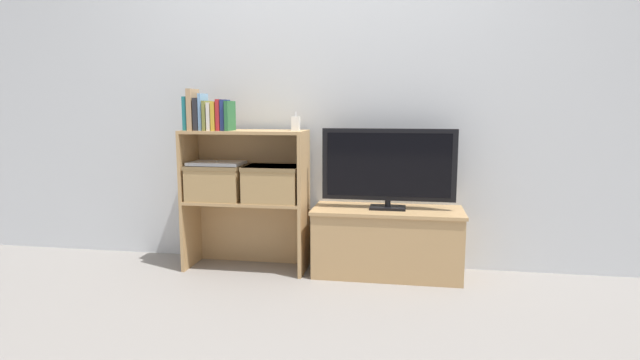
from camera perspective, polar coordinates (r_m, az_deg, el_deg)
The scene contains 20 objects.
ground_plane at distance 3.12m, azimuth -0.49°, elevation -11.35°, with size 16.00×16.00×0.00m, color gray.
wall_back at distance 3.34m, azimuth 0.71°, elevation 10.88°, with size 10.00×0.05×2.40m.
tv_stand at distance 3.19m, azimuth 7.66°, elevation -7.00°, with size 0.93×0.38×0.42m.
tv at distance 3.10m, azimuth 7.83°, elevation 1.57°, with size 0.82×0.14×0.50m.
bookshelf_lower_tier at distance 3.36m, azimuth -8.09°, elevation -4.90°, with size 0.79×0.31×0.46m.
bookshelf_upper_tier at distance 3.28m, azimuth -8.25°, elevation 2.82°, with size 0.79×0.31×0.45m.
book_teal at distance 3.29m, azimuth -14.85°, elevation 7.36°, with size 0.02×0.13×0.21m.
book_tan at distance 3.27m, azimuth -14.31°, elevation 7.79°, with size 0.03×0.14×0.26m.
book_charcoal at distance 3.26m, azimuth -13.66°, elevation 7.31°, with size 0.03×0.13×0.20m.
book_skyblue at distance 3.25m, azimuth -13.20°, elevation 7.57°, with size 0.02×0.13×0.23m.
book_olive at distance 3.24m, azimuth -12.74°, elevation 7.18°, with size 0.02×0.14×0.18m.
book_ivory at distance 3.23m, azimuth -12.27°, elevation 7.10°, with size 0.02×0.13×0.17m.
book_mustard at distance 3.21m, azimuth -11.77°, elevation 7.17°, with size 0.02×0.14×0.18m.
book_crimson at distance 3.20m, azimuth -11.26°, elevation 7.30°, with size 0.02×0.13×0.19m.
book_navy at distance 3.19m, azimuth -10.77°, elevation 7.29°, with size 0.02×0.13×0.19m.
book_forest at distance 3.18m, azimuth -10.25°, elevation 7.23°, with size 0.02×0.15×0.18m.
baby_monitor at distance 3.13m, azimuth -2.80°, elevation 6.47°, with size 0.05×0.03×0.12m.
storage_basket_left at distance 3.30m, azimuth -11.67°, elevation -0.05°, with size 0.35×0.28×0.23m.
storage_basket_right at distance 3.18m, azimuth -5.39°, elevation -0.21°, with size 0.35×0.28×0.23m.
laptop at distance 3.28m, azimuth -11.73°, elevation 1.90°, with size 0.34×0.22×0.02m.
Camera 1 is at (0.52, -2.89, 1.05)m, focal length 28.00 mm.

